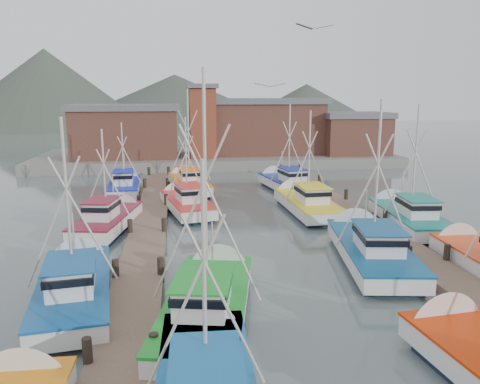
{
  "coord_description": "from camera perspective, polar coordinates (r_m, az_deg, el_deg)",
  "views": [
    {
      "loc": [
        -5.15,
        -22.46,
        8.38
      ],
      "look_at": [
        -1.34,
        5.37,
        2.6
      ],
      "focal_mm": 35.0,
      "sensor_mm": 36.0,
      "label": 1
    }
  ],
  "objects": [
    {
      "name": "ground",
      "position": [
        24.52,
        4.86,
        -8.4
      ],
      "size": [
        260.0,
        260.0,
        0.0
      ],
      "primitive_type": "plane",
      "color": "#4D5D5B",
      "rests_on": "ground"
    },
    {
      "name": "boat_8",
      "position": [
        34.64,
        -6.71,
        -1.3
      ],
      "size": [
        4.13,
        8.61,
        7.59
      ],
      "rotation": [
        0.0,
        0.0,
        0.21
      ],
      "color": "#0F1D33",
      "rests_on": "ground"
    },
    {
      "name": "boat_0",
      "position": [
        13.81,
        -4.21,
        -22.31
      ],
      "size": [
        3.09,
        8.46,
        7.61
      ],
      "rotation": [
        0.0,
        0.0,
        -0.04
      ],
      "color": "#0F1D33",
      "rests_on": "ground"
    },
    {
      "name": "dock_right",
      "position": [
        30.28,
        16.24,
        -4.5
      ],
      "size": [
        2.3,
        46.0,
        1.5
      ],
      "color": "brown",
      "rests_on": "ground"
    },
    {
      "name": "boat_6",
      "position": [
        20.92,
        -19.44,
        -10.67
      ],
      "size": [
        3.85,
        9.11,
        8.36
      ],
      "rotation": [
        0.0,
        0.0,
        0.13
      ],
      "color": "#0F1D33",
      "rests_on": "ground"
    },
    {
      "name": "boat_14",
      "position": [
        41.84,
        -13.85,
        0.68
      ],
      "size": [
        2.86,
        8.04,
        6.81
      ],
      "rotation": [
        0.0,
        0.0,
        0.04
      ],
      "color": "#0F1D33",
      "rests_on": "ground"
    },
    {
      "name": "boat_5",
      "position": [
        25.28,
        15.44,
        -6.54
      ],
      "size": [
        4.45,
        10.03,
        9.12
      ],
      "rotation": [
        0.0,
        0.0,
        -0.16
      ],
      "color": "#0F1D33",
      "rests_on": "ground"
    },
    {
      "name": "shed_left",
      "position": [
        57.89,
        -13.69,
        7.3
      ],
      "size": [
        12.72,
        8.48,
        6.2
      ],
      "color": "brown",
      "rests_on": "quay"
    },
    {
      "name": "quay",
      "position": [
        60.18,
        -2.83,
        4.19
      ],
      "size": [
        44.0,
        16.0,
        1.2
      ],
      "primitive_type": "cube",
      "color": "slate",
      "rests_on": "ground"
    },
    {
      "name": "dock_left",
      "position": [
        27.79,
        -11.32,
        -5.7
      ],
      "size": [
        2.3,
        46.0,
        1.5
      ],
      "color": "brown",
      "rests_on": "ground"
    },
    {
      "name": "boat_10",
      "position": [
        31.04,
        -15.54,
        -3.18
      ],
      "size": [
        3.92,
        8.45,
        7.06
      ],
      "rotation": [
        0.0,
        0.0,
        -0.19
      ],
      "color": "#0F1D33",
      "rests_on": "ground"
    },
    {
      "name": "boat_9",
      "position": [
        34.75,
        7.91,
        -1.29
      ],
      "size": [
        3.36,
        9.26,
        8.18
      ],
      "rotation": [
        0.0,
        0.0,
        0.04
      ],
      "color": "#0F1D33",
      "rests_on": "ground"
    },
    {
      "name": "lookout_tower",
      "position": [
        55.62,
        -4.6,
        8.68
      ],
      "size": [
        3.6,
        3.6,
        8.5
      ],
      "color": "brown",
      "rests_on": "quay"
    },
    {
      "name": "gull_near",
      "position": [
        19.17,
        9.08,
        19.22
      ],
      "size": [
        1.54,
        0.66,
        0.24
      ],
      "rotation": [
        0.0,
        0.0,
        0.33
      ],
      "color": "gray",
      "rests_on": "ground"
    },
    {
      "name": "shed_center",
      "position": [
        60.6,
        2.84,
        8.13
      ],
      "size": [
        14.84,
        9.54,
        6.9
      ],
      "color": "brown",
      "rests_on": "quay"
    },
    {
      "name": "boat_11",
      "position": [
        32.52,
        19.62,
        -2.76
      ],
      "size": [
        3.68,
        9.21,
        8.67
      ],
      "rotation": [
        0.0,
        0.0,
        -0.1
      ],
      "color": "#0F1D33",
      "rests_on": "ground"
    },
    {
      "name": "boat_12",
      "position": [
        42.48,
        -6.34,
        1.12
      ],
      "size": [
        3.85,
        9.21,
        9.72
      ],
      "rotation": [
        0.0,
        0.0,
        0.12
      ],
      "color": "#0F1D33",
      "rests_on": "ground"
    },
    {
      "name": "distant_hills",
      "position": [
        145.48,
        -10.9,
        8.13
      ],
      "size": [
        175.0,
        140.0,
        42.0
      ],
      "color": "#434F42",
      "rests_on": "ground"
    },
    {
      "name": "boat_13",
      "position": [
        42.24,
        5.57,
        1.07
      ],
      "size": [
        4.01,
        9.17,
        8.47
      ],
      "rotation": [
        0.0,
        0.0,
        0.15
      ],
      "color": "#0F1D33",
      "rests_on": "ground"
    },
    {
      "name": "shed_right",
      "position": [
        60.82,
        13.69,
        7.02
      ],
      "size": [
        8.48,
        6.36,
        5.2
      ],
      "color": "brown",
      "rests_on": "quay"
    },
    {
      "name": "boat_4",
      "position": [
        18.49,
        -3.73,
        -12.99
      ],
      "size": [
        4.6,
        9.58,
        10.12
      ],
      "rotation": [
        0.0,
        0.0,
        -0.2
      ],
      "color": "#0F1D33",
      "rests_on": "ground"
    },
    {
      "name": "gull_far",
      "position": [
        23.73,
        3.66,
        12.83
      ],
      "size": [
        1.55,
        0.63,
        0.24
      ],
      "rotation": [
        0.0,
        0.0,
        -0.15
      ],
      "color": "gray",
      "rests_on": "ground"
    }
  ]
}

